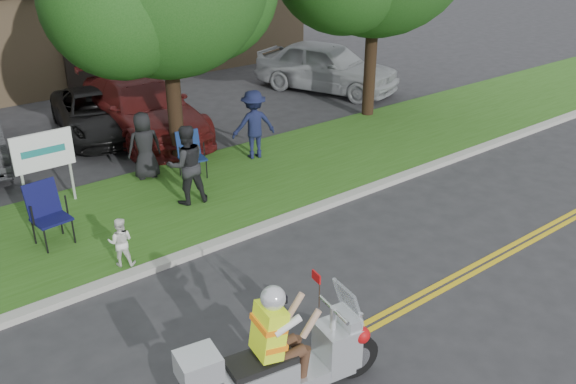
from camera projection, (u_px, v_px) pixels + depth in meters
ground at (366, 301)px, 10.06m from camera, size 120.00×120.00×0.00m
centerline_near at (392, 318)px, 9.65m from camera, size 60.00×0.10×0.01m
centerline_far at (384, 313)px, 9.76m from camera, size 60.00×0.10×0.01m
curb at (258, 229)px, 12.21m from camera, size 60.00×0.25×0.12m
grass_verge at (203, 193)px, 13.75m from camera, size 60.00×4.00×0.10m
commercial_building at (62, 18)px, 23.86m from camera, size 18.00×8.20×4.00m
business_sign at (44, 155)px, 12.62m from camera, size 1.25×0.06×1.75m
trike_scooter at (277, 366)px, 7.70m from camera, size 2.82×1.12×1.85m
lawn_chair_a at (47, 209)px, 11.42m from camera, size 0.70×0.72×1.19m
lawn_chair_b at (190, 151)px, 14.32m from camera, size 0.65×0.67×1.08m
spectator_adult_mid at (186, 165)px, 12.88m from camera, size 0.96×0.82×1.74m
spectator_chair_a at (254, 124)px, 15.28m from camera, size 1.26×0.92×1.74m
spectator_chair_b at (144, 146)px, 14.13m from camera, size 0.86×0.64×1.59m
child_right at (121, 242)px, 10.73m from camera, size 0.56×0.53×0.92m
parked_car_mid at (96, 113)px, 17.26m from camera, size 2.97×4.84×1.25m
parked_car_right at (142, 108)px, 17.12m from camera, size 2.59×5.70×1.62m
parked_car_far_right at (327, 66)px, 21.36m from camera, size 3.73×5.51×1.74m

